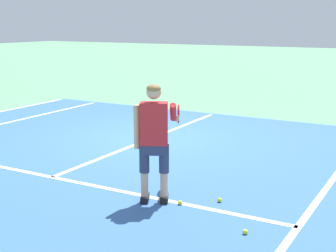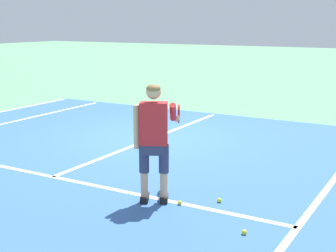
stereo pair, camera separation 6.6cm
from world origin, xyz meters
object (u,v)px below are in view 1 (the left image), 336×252
object	(u,v)px
tennis_player	(155,135)
tennis_ball_by_baseline	(220,200)
tennis_ball_near_feet	(245,232)
tennis_ball_mid_court	(180,203)

from	to	relation	value
tennis_player	tennis_ball_by_baseline	bearing A→B (deg)	27.31
tennis_player	tennis_ball_near_feet	distance (m)	1.86
tennis_ball_mid_court	tennis_ball_near_feet	bearing A→B (deg)	-22.45
tennis_ball_near_feet	tennis_ball_mid_court	distance (m)	1.25
tennis_ball_mid_court	tennis_ball_by_baseline	bearing A→B (deg)	39.20
tennis_player	tennis_ball_near_feet	bearing A→B (deg)	-15.19
tennis_ball_near_feet	tennis_ball_mid_court	xyz separation A→B (m)	(-1.16, 0.48, 0.00)
tennis_player	tennis_ball_mid_court	xyz separation A→B (m)	(0.38, 0.06, -0.96)
tennis_player	tennis_ball_by_baseline	distance (m)	1.34
tennis_player	tennis_ball_by_baseline	world-z (taller)	tennis_player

